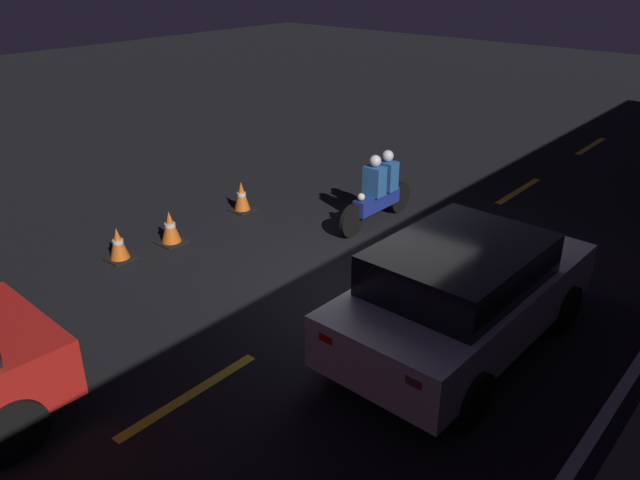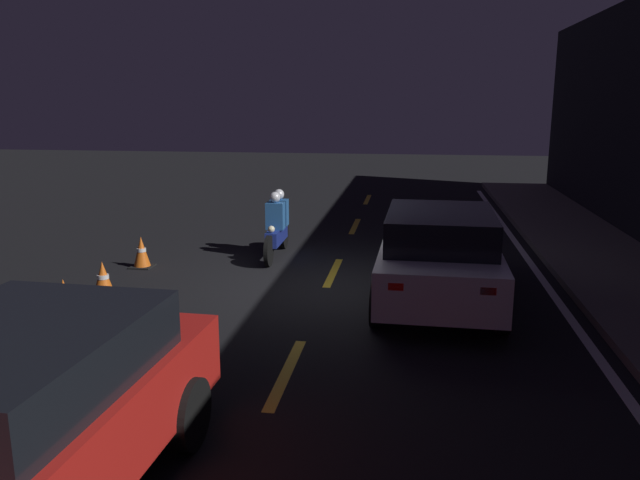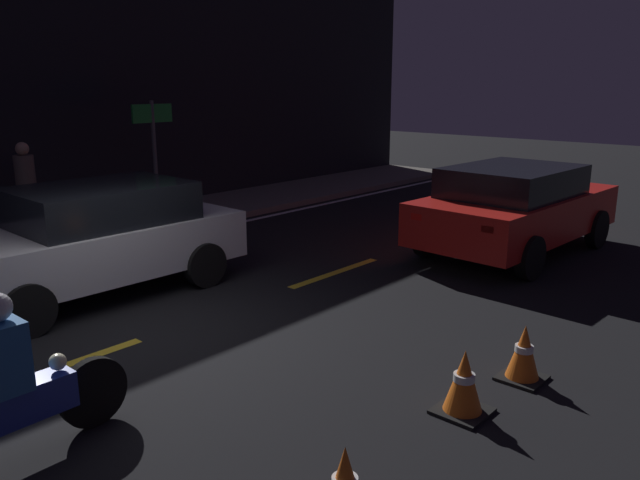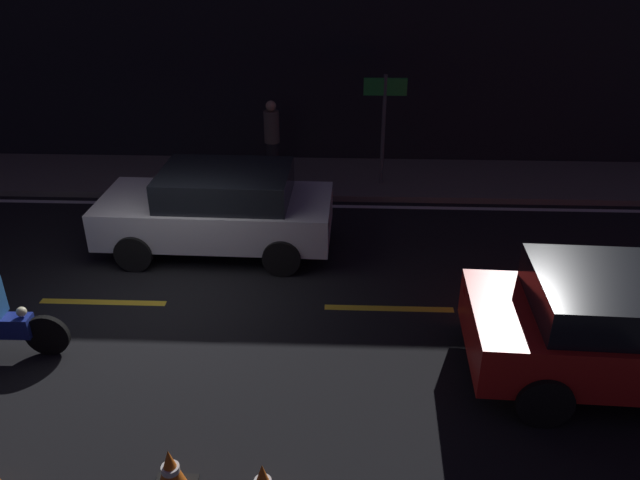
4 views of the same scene
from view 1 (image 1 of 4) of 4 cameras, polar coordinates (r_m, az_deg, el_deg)
ground_plane at (r=9.77m, az=4.38°, el=-4.09°), size 56.00×56.00×0.00m
lane_dash_a at (r=18.29m, az=23.52°, el=7.89°), size 2.00×0.14×0.01m
lane_dash_b at (r=14.22m, az=17.71°, el=4.31°), size 2.00×0.14×0.01m
lane_dash_c at (r=10.50m, az=7.63°, el=-2.04°), size 2.00×0.14×0.01m
lane_dash_d at (r=7.67m, az=-11.81°, el=-13.69°), size 2.00×0.14×0.01m
lane_solid_kerb at (r=8.49m, az=26.11°, el=-11.82°), size 25.20×0.14×0.01m
sedan_white at (r=8.12m, az=12.95°, el=-4.64°), size 4.12×2.00×1.52m
motorcycle at (r=11.76m, az=5.42°, el=4.51°), size 2.17×0.37×1.38m
traffic_cone_near at (r=12.49m, az=-7.19°, el=3.96°), size 0.42×0.42×0.61m
traffic_cone_mid at (r=11.31m, az=-13.54°, el=1.11°), size 0.45×0.45×0.60m
traffic_cone_far at (r=10.93m, az=-17.97°, el=-0.37°), size 0.42×0.42×0.57m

